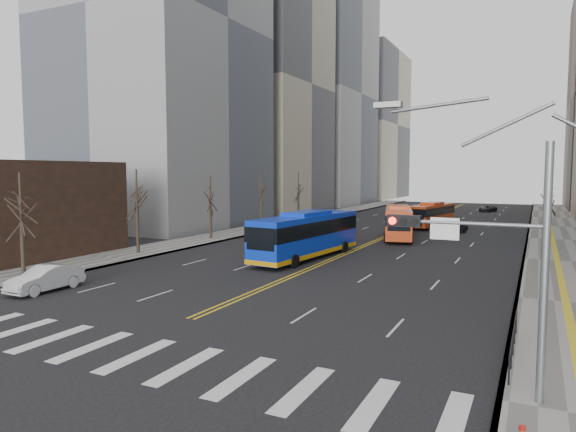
{
  "coord_description": "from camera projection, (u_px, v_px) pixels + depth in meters",
  "views": [
    {
      "loc": [
        14.93,
        -14.79,
        7.1
      ],
      "look_at": [
        1.27,
        13.2,
        4.43
      ],
      "focal_mm": 32.0,
      "sensor_mm": 36.0,
      "label": 1
    }
  ],
  "objects": [
    {
      "name": "car_silver",
      "position": [
        400.0,
        212.0,
        83.44
      ],
      "size": [
        2.91,
        4.68,
        1.26
      ],
      "primitive_type": "imported",
      "rotation": [
        0.0,
        0.0,
        0.28
      ],
      "color": "gray",
      "rests_on": "ground"
    },
    {
      "name": "office_towers",
      "position": [
        437.0,
        64.0,
        79.63
      ],
      "size": [
        83.0,
        134.0,
        58.0
      ],
      "color": "gray",
      "rests_on": "ground"
    },
    {
      "name": "ground",
      "position": [
        114.0,
        351.0,
        20.37
      ],
      "size": [
        220.0,
        220.0,
        0.0
      ],
      "primitive_type": "plane",
      "color": "black"
    },
    {
      "name": "red_bus_far",
      "position": [
        432.0,
        213.0,
        66.02
      ],
      "size": [
        4.24,
        10.47,
        3.26
      ],
      "color": "#B93913",
      "rests_on": "ground"
    },
    {
      "name": "pedestrian_railing",
      "position": [
        513.0,
        338.0,
        19.43
      ],
      "size": [
        0.06,
        6.06,
        1.02
      ],
      "color": "black",
      "rests_on": "sidewalk_right"
    },
    {
      "name": "red_bus_near",
      "position": [
        398.0,
        220.0,
        54.97
      ],
      "size": [
        5.39,
        11.61,
        3.58
      ],
      "color": "#B93913",
      "rests_on": "ground"
    },
    {
      "name": "car_white",
      "position": [
        45.0,
        278.0,
        30.65
      ],
      "size": [
        1.63,
        4.63,
        1.53
      ],
      "primitive_type": "imported",
      "rotation": [
        0.0,
        0.0,
        -0.0
      ],
      "color": "silver",
      "rests_on": "ground"
    },
    {
      "name": "street_trees",
      "position": [
        305.0,
        193.0,
        54.04
      ],
      "size": [
        35.2,
        47.2,
        7.6
      ],
      "color": "black",
      "rests_on": "ground"
    },
    {
      "name": "centerline",
      "position": [
        414.0,
        225.0,
        69.62
      ],
      "size": [
        0.55,
        100.0,
        0.01
      ],
      "color": "gold",
      "rests_on": "ground"
    },
    {
      "name": "crosswalk",
      "position": [
        114.0,
        351.0,
        20.37
      ],
      "size": [
        26.7,
        4.0,
        0.01
      ],
      "color": "silver",
      "rests_on": "ground"
    },
    {
      "name": "car_dark_mid",
      "position": [
        454.0,
        227.0,
        60.09
      ],
      "size": [
        3.1,
        4.61,
        1.46
      ],
      "primitive_type": "imported",
      "rotation": [
        0.0,
        0.0,
        -0.35
      ],
      "color": "black",
      "rests_on": "ground"
    },
    {
      "name": "sidewalk_right",
      "position": [
        564.0,
        240.0,
        53.02
      ],
      "size": [
        7.0,
        130.0,
        0.15
      ],
      "primitive_type": "cube",
      "color": "slate",
      "rests_on": "ground"
    },
    {
      "name": "car_dark_far",
      "position": [
        488.0,
        208.0,
        92.43
      ],
      "size": [
        3.13,
        4.54,
        1.15
      ],
      "primitive_type": "imported",
      "rotation": [
        0.0,
        0.0,
        -0.33
      ],
      "color": "black",
      "rests_on": "ground"
    },
    {
      "name": "sidewalk_left",
      "position": [
        273.0,
        225.0,
        67.87
      ],
      "size": [
        5.0,
        130.0,
        0.15
      ],
      "primitive_type": "cube",
      "color": "slate",
      "rests_on": "ground"
    },
    {
      "name": "signal_mast",
      "position": [
        494.0,
        245.0,
        15.73
      ],
      "size": [
        5.37,
        0.37,
        9.39
      ],
      "color": "gray",
      "rests_on": "ground"
    },
    {
      "name": "blue_bus",
      "position": [
        307.0,
        234.0,
        42.38
      ],
      "size": [
        4.18,
        13.66,
        3.88
      ],
      "color": "#0D33D1",
      "rests_on": "ground"
    }
  ]
}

